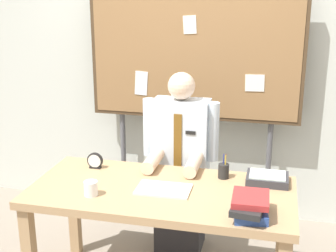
{
  "coord_description": "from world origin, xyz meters",
  "views": [
    {
      "loc": [
        0.64,
        -2.54,
        1.95
      ],
      "look_at": [
        0.0,
        0.17,
        1.1
      ],
      "focal_mm": 49.9,
      "sensor_mm": 36.0,
      "label": 1
    }
  ],
  "objects_px": {
    "person": "(180,171)",
    "desk_clock": "(95,161)",
    "book_stack": "(250,205)",
    "coffee_mug": "(91,188)",
    "desk": "(162,202)",
    "open_notebook": "(164,189)",
    "paper_tray": "(267,178)",
    "pen_holder": "(224,171)",
    "bulletin_board": "(194,55)"
  },
  "relations": [
    {
      "from": "desk_clock",
      "to": "paper_tray",
      "type": "distance_m",
      "value": 1.15
    },
    {
      "from": "bulletin_board",
      "to": "pen_holder",
      "type": "relative_size",
      "value": 12.31
    },
    {
      "from": "bulletin_board",
      "to": "pen_holder",
      "type": "height_order",
      "value": "bulletin_board"
    },
    {
      "from": "coffee_mug",
      "to": "paper_tray",
      "type": "relative_size",
      "value": 0.34
    },
    {
      "from": "person",
      "to": "bulletin_board",
      "type": "height_order",
      "value": "bulletin_board"
    },
    {
      "from": "bulletin_board",
      "to": "open_notebook",
      "type": "relative_size",
      "value": 5.99
    },
    {
      "from": "desk",
      "to": "coffee_mug",
      "type": "xyz_separation_m",
      "value": [
        -0.38,
        -0.19,
        0.14
      ]
    },
    {
      "from": "pen_holder",
      "to": "desk_clock",
      "type": "bearing_deg",
      "value": -177.72
    },
    {
      "from": "desk",
      "to": "open_notebook",
      "type": "bearing_deg",
      "value": -47.74
    },
    {
      "from": "desk_clock",
      "to": "coffee_mug",
      "type": "height_order",
      "value": "desk_clock"
    },
    {
      "from": "desk",
      "to": "desk_clock",
      "type": "xyz_separation_m",
      "value": [
        -0.52,
        0.22,
        0.14
      ]
    },
    {
      "from": "desk_clock",
      "to": "book_stack",
      "type": "bearing_deg",
      "value": -22.45
    },
    {
      "from": "open_notebook",
      "to": "desk",
      "type": "bearing_deg",
      "value": 132.26
    },
    {
      "from": "desk",
      "to": "book_stack",
      "type": "relative_size",
      "value": 5.11
    },
    {
      "from": "bulletin_board",
      "to": "open_notebook",
      "type": "bearing_deg",
      "value": -89.04
    },
    {
      "from": "open_notebook",
      "to": "pen_holder",
      "type": "height_order",
      "value": "pen_holder"
    },
    {
      "from": "coffee_mug",
      "to": "pen_holder",
      "type": "bearing_deg",
      "value": 30.98
    },
    {
      "from": "book_stack",
      "to": "coffee_mug",
      "type": "distance_m",
      "value": 0.93
    },
    {
      "from": "person",
      "to": "desk_clock",
      "type": "relative_size",
      "value": 12.47
    },
    {
      "from": "bulletin_board",
      "to": "coffee_mug",
      "type": "xyz_separation_m",
      "value": [
        -0.38,
        -1.26,
        -0.62
      ]
    },
    {
      "from": "desk",
      "to": "coffee_mug",
      "type": "relative_size",
      "value": 18.32
    },
    {
      "from": "open_notebook",
      "to": "coffee_mug",
      "type": "distance_m",
      "value": 0.44
    },
    {
      "from": "book_stack",
      "to": "desk_clock",
      "type": "relative_size",
      "value": 2.89
    },
    {
      "from": "open_notebook",
      "to": "desk_clock",
      "type": "bearing_deg",
      "value": 156.11
    },
    {
      "from": "open_notebook",
      "to": "paper_tray",
      "type": "height_order",
      "value": "paper_tray"
    },
    {
      "from": "pen_holder",
      "to": "book_stack",
      "type": "bearing_deg",
      "value": -67.32
    },
    {
      "from": "book_stack",
      "to": "paper_tray",
      "type": "bearing_deg",
      "value": 80.37
    },
    {
      "from": "desk",
      "to": "coffee_mug",
      "type": "distance_m",
      "value": 0.45
    },
    {
      "from": "bulletin_board",
      "to": "pen_holder",
      "type": "distance_m",
      "value": 1.08
    },
    {
      "from": "coffee_mug",
      "to": "paper_tray",
      "type": "distance_m",
      "value": 1.1
    },
    {
      "from": "person",
      "to": "coffee_mug",
      "type": "xyz_separation_m",
      "value": [
        -0.38,
        -0.75,
        0.16
      ]
    },
    {
      "from": "desk",
      "to": "pen_holder",
      "type": "height_order",
      "value": "pen_holder"
    },
    {
      "from": "book_stack",
      "to": "pen_holder",
      "type": "relative_size",
      "value": 1.98
    },
    {
      "from": "paper_tray",
      "to": "book_stack",
      "type": "bearing_deg",
      "value": -99.63
    },
    {
      "from": "person",
      "to": "desk",
      "type": "bearing_deg",
      "value": -90.0
    },
    {
      "from": "open_notebook",
      "to": "paper_tray",
      "type": "distance_m",
      "value": 0.66
    },
    {
      "from": "open_notebook",
      "to": "pen_holder",
      "type": "xyz_separation_m",
      "value": [
        0.33,
        0.27,
        0.04
      ]
    },
    {
      "from": "coffee_mug",
      "to": "paper_tray",
      "type": "bearing_deg",
      "value": 23.03
    },
    {
      "from": "desk_clock",
      "to": "coffee_mug",
      "type": "distance_m",
      "value": 0.43
    },
    {
      "from": "desk",
      "to": "desk_clock",
      "type": "height_order",
      "value": "desk_clock"
    },
    {
      "from": "bulletin_board",
      "to": "pen_holder",
      "type": "xyz_separation_m",
      "value": [
        0.35,
        -0.82,
        -0.62
      ]
    },
    {
      "from": "desk",
      "to": "person",
      "type": "xyz_separation_m",
      "value": [
        0.0,
        0.57,
        -0.02
      ]
    },
    {
      "from": "desk_clock",
      "to": "paper_tray",
      "type": "relative_size",
      "value": 0.42
    },
    {
      "from": "desk",
      "to": "person",
      "type": "bearing_deg",
      "value": 90.0
    },
    {
      "from": "bulletin_board",
      "to": "paper_tray",
      "type": "distance_m",
      "value": 1.22
    },
    {
      "from": "open_notebook",
      "to": "bulletin_board",
      "type": "bearing_deg",
      "value": 90.96
    },
    {
      "from": "bulletin_board",
      "to": "coffee_mug",
      "type": "relative_size",
      "value": 22.34
    },
    {
      "from": "desk_clock",
      "to": "pen_holder",
      "type": "xyz_separation_m",
      "value": [
        0.87,
        0.03,
        -0.0
      ]
    },
    {
      "from": "person",
      "to": "paper_tray",
      "type": "relative_size",
      "value": 5.24
    },
    {
      "from": "open_notebook",
      "to": "pen_holder",
      "type": "bearing_deg",
      "value": 39.5
    }
  ]
}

